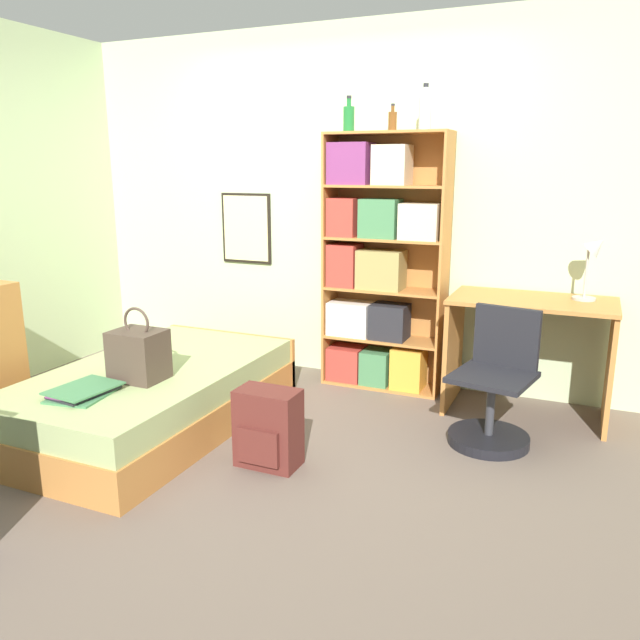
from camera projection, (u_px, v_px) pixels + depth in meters
ground_plane at (248, 444)px, 3.68m from camera, size 14.00×14.00×0.00m
wall_back at (342, 207)px, 4.70m from camera, size 10.00×0.09×2.60m
bed at (155, 396)px, 3.92m from camera, size 1.06×1.87×0.39m
handbag at (139, 354)px, 3.60m from camera, size 0.29×0.24×0.43m
book_stack_on_bed at (83, 391)px, 3.37m from camera, size 0.32×0.39×0.04m
bookcase at (377, 269)px, 4.48m from camera, size 0.87×0.29×1.83m
bottle_green at (349, 118)px, 4.29m from camera, size 0.08×0.08×0.24m
bottle_brown at (393, 121)px, 4.25m from camera, size 0.06×0.06×0.18m
bottle_clear at (425, 112)px, 4.11m from camera, size 0.08×0.08×0.30m
desk at (530, 337)px, 4.02m from camera, size 1.02×0.58×0.78m
desk_lamp at (594, 256)px, 3.85m from camera, size 0.19×0.14×0.43m
desk_chair at (493, 402)px, 3.66m from camera, size 0.51×0.51×0.79m
backpack at (268, 429)px, 3.37m from camera, size 0.34×0.23×0.43m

